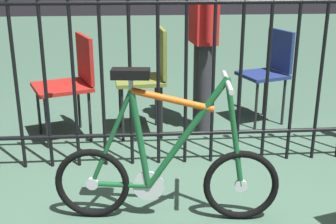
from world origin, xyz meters
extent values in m
plane|color=#42624F|center=(0.00, 0.00, 0.00)|extent=(20.00, 20.00, 0.00)
cylinder|color=black|center=(-1.02, 0.66, 0.62)|extent=(0.03, 0.03, 1.25)
cylinder|color=black|center=(-0.83, 0.66, 0.62)|extent=(0.03, 0.03, 1.25)
cylinder|color=black|center=(-0.64, 0.66, 0.62)|extent=(0.03, 0.03, 1.25)
cylinder|color=black|center=(-0.45, 0.66, 0.62)|extent=(0.03, 0.03, 1.25)
cylinder|color=black|center=(-0.26, 0.66, 0.62)|extent=(0.03, 0.03, 1.25)
cylinder|color=black|center=(-0.06, 0.66, 0.62)|extent=(0.03, 0.03, 1.25)
cylinder|color=black|center=(0.13, 0.66, 0.62)|extent=(0.03, 0.03, 1.25)
cylinder|color=black|center=(0.32, 0.66, 0.62)|extent=(0.03, 0.03, 1.25)
cylinder|color=black|center=(0.51, 0.66, 0.62)|extent=(0.03, 0.03, 1.25)
cylinder|color=black|center=(0.70, 0.66, 0.62)|extent=(0.03, 0.03, 1.25)
cylinder|color=black|center=(0.90, 0.66, 0.62)|extent=(0.03, 0.03, 1.25)
cylinder|color=black|center=(1.09, 0.66, 0.62)|extent=(0.03, 0.03, 1.25)
cylinder|color=black|center=(0.00, 0.66, 0.22)|extent=(3.59, 0.03, 0.03)
cylinder|color=black|center=(0.00, 0.66, 1.15)|extent=(3.59, 0.03, 0.03)
torus|color=black|center=(-0.48, -0.03, 0.21)|extent=(0.43, 0.08, 0.42)
cylinder|color=silver|center=(-0.48, -0.03, 0.21)|extent=(0.07, 0.04, 0.07)
torus|color=black|center=(0.36, -0.12, 0.21)|extent=(0.43, 0.08, 0.42)
cylinder|color=silver|center=(0.36, -0.12, 0.21)|extent=(0.07, 0.04, 0.07)
cylinder|color=#19592D|center=(0.05, -0.09, 0.52)|extent=(0.45, 0.08, 0.65)
cylinder|color=#EA5914|center=(-0.03, -0.08, 0.71)|extent=(0.45, 0.08, 0.14)
cylinder|color=#19592D|center=(-0.20, -0.06, 0.48)|extent=(0.12, 0.05, 0.57)
cylinder|color=#19592D|center=(-0.32, -0.05, 0.21)|extent=(0.32, 0.06, 0.04)
cylinder|color=#19592D|center=(-0.36, -0.04, 0.49)|extent=(0.26, 0.05, 0.56)
cylinder|color=#19592D|center=(0.31, -0.11, 0.52)|extent=(0.13, 0.04, 0.62)
cylinder|color=silver|center=(0.26, -0.11, 0.82)|extent=(0.03, 0.03, 0.02)
cylinder|color=silver|center=(0.26, -0.11, 0.81)|extent=(0.07, 0.40, 0.03)
cylinder|color=silver|center=(-0.24, -0.05, 0.80)|extent=(0.03, 0.03, 0.07)
cube|color=black|center=(-0.24, -0.05, 0.85)|extent=(0.21, 0.11, 0.05)
cylinder|color=silver|center=(-0.16, -0.06, 0.20)|extent=(0.18, 0.03, 0.18)
cylinder|color=black|center=(-0.92, 1.00, 0.21)|extent=(0.02, 0.02, 0.42)
cylinder|color=black|center=(-1.04, 1.32, 0.21)|extent=(0.02, 0.02, 0.42)
cylinder|color=black|center=(-0.59, 1.12, 0.21)|extent=(0.02, 0.02, 0.42)
cylinder|color=black|center=(-0.72, 1.44, 0.21)|extent=(0.02, 0.02, 0.42)
cube|color=#A51E19|center=(-0.82, 1.22, 0.44)|extent=(0.56, 0.56, 0.03)
cube|color=#A51E19|center=(-0.63, 1.29, 0.65)|extent=(0.18, 0.39, 0.38)
cylinder|color=black|center=(0.82, 1.29, 0.21)|extent=(0.02, 0.02, 0.43)
cylinder|color=black|center=(0.73, 1.57, 0.21)|extent=(0.02, 0.02, 0.43)
cylinder|color=black|center=(1.09, 1.39, 0.21)|extent=(0.02, 0.02, 0.43)
cylinder|color=black|center=(1.00, 1.66, 0.21)|extent=(0.02, 0.02, 0.43)
cube|color=navy|center=(0.91, 1.48, 0.44)|extent=(0.46, 0.46, 0.03)
cube|color=navy|center=(1.07, 1.53, 0.65)|extent=(0.14, 0.33, 0.37)
cylinder|color=black|center=(-0.33, 1.11, 0.23)|extent=(0.02, 0.02, 0.45)
cylinder|color=black|center=(-0.36, 1.43, 0.23)|extent=(0.02, 0.02, 0.45)
cylinder|color=black|center=(-0.01, 1.14, 0.23)|extent=(0.02, 0.02, 0.45)
cylinder|color=black|center=(-0.04, 1.45, 0.23)|extent=(0.02, 0.02, 0.45)
cube|color=olive|center=(-0.19, 1.28, 0.47)|extent=(0.43, 0.43, 0.03)
cube|color=olive|center=(0.00, 1.30, 0.69)|extent=(0.06, 0.38, 0.40)
cylinder|color=#2D2D33|center=(0.36, 1.25, 0.38)|extent=(0.11, 0.11, 0.76)
cylinder|color=#2D2D33|center=(0.34, 1.41, 0.38)|extent=(0.11, 0.11, 0.76)
cube|color=red|center=(0.35, 1.33, 1.03)|extent=(0.21, 0.32, 0.54)
cylinder|color=red|center=(0.37, 1.14, 1.06)|extent=(0.08, 0.08, 0.51)
cylinder|color=red|center=(0.32, 1.53, 1.06)|extent=(0.08, 0.08, 0.51)
camera|label=1|loc=(-0.22, -2.31, 1.41)|focal=47.57mm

